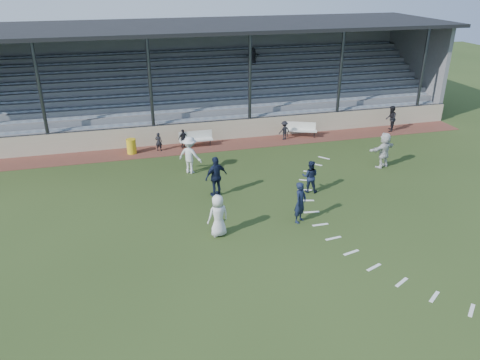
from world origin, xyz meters
name	(u,v)px	position (x,y,z in m)	size (l,w,h in m)	color
ground	(255,234)	(0.00, 0.00, 0.00)	(90.00, 90.00, 0.00)	#293C18
cinder_track	(207,147)	(0.00, 10.50, 0.01)	(34.00, 2.00, 0.02)	brown
retaining_wall	(203,132)	(0.00, 11.55, 0.60)	(34.00, 0.18, 1.20)	#BBAC8F
bench_left	(196,138)	(-0.62, 10.67, 0.58)	(2.01, 0.50, 0.95)	silver
bench_right	(300,128)	(6.12, 10.79, 0.58)	(2.00, 1.18, 0.95)	silver
trash_bin	(131,146)	(-4.43, 10.47, 0.45)	(0.54, 0.54, 0.87)	gold
football	(219,220)	(-1.25, 1.31, 0.11)	(0.22, 0.22, 0.22)	#D2530C
player_white_lead	(218,216)	(-1.48, 0.29, 0.89)	(0.87, 0.56, 1.78)	silver
player_navy_lead	(300,202)	(2.10, 0.51, 0.90)	(0.66, 0.43, 1.81)	#121A33
player_navy_mid	(310,176)	(3.62, 3.13, 0.80)	(0.77, 0.60, 1.59)	#121A33
player_white_wing	(190,155)	(-1.56, 6.85, 0.99)	(1.28, 0.74, 1.99)	silver
player_navy_wing	(216,177)	(-0.80, 3.84, 0.98)	(1.15, 0.48, 1.96)	#121A33
player_white_back	(384,150)	(8.63, 5.03, 0.97)	(1.80, 0.57, 1.94)	silver
official	(391,119)	(12.26, 10.37, 0.86)	(0.82, 0.64, 1.69)	black
sub_left_near	(159,142)	(-2.85, 10.50, 0.58)	(0.41, 0.27, 1.11)	black
sub_left_far	(183,138)	(-1.37, 10.71, 0.58)	(0.66, 0.27, 1.12)	black
sub_right	(284,130)	(4.95, 10.55, 0.62)	(0.77, 0.44, 1.19)	black
grandstand	(190,89)	(0.00, 16.26, 2.20)	(34.60, 9.00, 6.61)	slate
penalty_arc	(348,221)	(4.12, 0.00, 0.01)	(3.89, 14.63, 0.01)	silver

